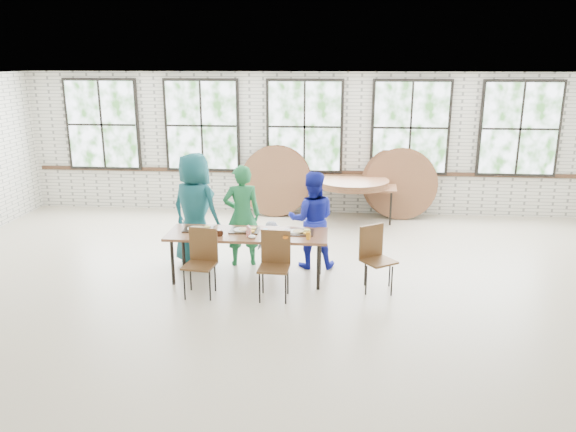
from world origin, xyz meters
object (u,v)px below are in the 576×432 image
at_px(dining_table, 247,236).
at_px(storage_table, 352,188).
at_px(chair_near_right, 275,259).
at_px(chair_near_left, 202,256).

xyz_separation_m(dining_table, storage_table, (1.64, 3.39, -0.00)).
bearing_deg(chair_near_right, dining_table, 131.97).
xyz_separation_m(dining_table, chair_near_right, (0.48, -0.58, -0.13)).
bearing_deg(dining_table, chair_near_left, -135.31).
bearing_deg(chair_near_right, chair_near_left, -178.20).
bearing_deg(storage_table, chair_near_right, -102.59).
distance_m(chair_near_right, storage_table, 4.14).
relative_size(dining_table, chair_near_left, 2.53).
relative_size(dining_table, storage_table, 1.30).
distance_m(dining_table, storage_table, 3.77).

